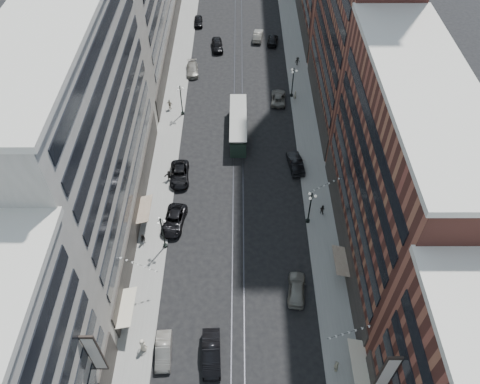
{
  "coord_description": "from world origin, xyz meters",
  "views": [
    {
      "loc": [
        0.19,
        -7.12,
        48.18
      ],
      "look_at": [
        0.25,
        32.84,
        5.0
      ],
      "focal_mm": 35.0,
      "sensor_mm": 36.0,
      "label": 1
    }
  ],
  "objects_px": {
    "pedestrian_2": "(143,239)",
    "car_7": "(180,174)",
    "lamppost_se_far": "(310,207)",
    "pedestrian_7": "(322,209)",
    "car_8": "(192,69)",
    "car_10": "(295,163)",
    "streetcar": "(238,126)",
    "car_9": "(198,21)",
    "pedestrian_4": "(336,367)",
    "pedestrian_9": "(297,61)",
    "car_2": "(174,220)",
    "pedestrian_1": "(143,345)",
    "lamppost_sw_mid": "(181,99)",
    "car_5": "(211,353)",
    "car_1": "(163,351)",
    "pedestrian_6": "(170,104)",
    "lamppost_sw_far": "(163,232)",
    "car_11": "(278,98)",
    "lamppost_se_mid": "(293,81)",
    "car_12": "(273,40)",
    "car_4": "(297,289)",
    "pedestrian_5": "(169,175)",
    "pedestrian_8": "(295,95)",
    "car_14": "(258,35)",
    "car_13": "(217,45)"
  },
  "relations": [
    {
      "from": "streetcar",
      "to": "car_1",
      "type": "height_order",
      "value": "streetcar"
    },
    {
      "from": "car_2",
      "to": "car_13",
      "type": "bearing_deg",
      "value": 92.35
    },
    {
      "from": "lamppost_sw_far",
      "to": "car_11",
      "type": "height_order",
      "value": "lamppost_sw_far"
    },
    {
      "from": "car_10",
      "to": "pedestrian_6",
      "type": "bearing_deg",
      "value": -43.01
    },
    {
      "from": "car_7",
      "to": "car_8",
      "type": "bearing_deg",
      "value": 86.44
    },
    {
      "from": "car_1",
      "to": "car_9",
      "type": "distance_m",
      "value": 71.49
    },
    {
      "from": "lamppost_sw_mid",
      "to": "car_5",
      "type": "xyz_separation_m",
      "value": [
        6.43,
        -41.33,
        -2.21
      ]
    },
    {
      "from": "car_9",
      "to": "pedestrian_7",
      "type": "relative_size",
      "value": 2.88
    },
    {
      "from": "pedestrian_4",
      "to": "pedestrian_7",
      "type": "relative_size",
      "value": 1.18
    },
    {
      "from": "car_8",
      "to": "pedestrian_7",
      "type": "bearing_deg",
      "value": -64.89
    },
    {
      "from": "streetcar",
      "to": "car_9",
      "type": "bearing_deg",
      "value": 103.4
    },
    {
      "from": "pedestrian_4",
      "to": "car_10",
      "type": "xyz_separation_m",
      "value": [
        -1.66,
        30.28,
        -0.19
      ]
    },
    {
      "from": "pedestrian_7",
      "to": "pedestrian_2",
      "type": "bearing_deg",
      "value": 47.44
    },
    {
      "from": "car_4",
      "to": "car_7",
      "type": "height_order",
      "value": "car_4"
    },
    {
      "from": "pedestrian_4",
      "to": "lamppost_sw_far",
      "type": "bearing_deg",
      "value": 53.4
    },
    {
      "from": "lamppost_se_far",
      "to": "streetcar",
      "type": "bearing_deg",
      "value": 116.76
    },
    {
      "from": "pedestrian_5",
      "to": "car_5",
      "type": "bearing_deg",
      "value": -88.08
    },
    {
      "from": "car_5",
      "to": "car_8",
      "type": "relative_size",
      "value": 1.07
    },
    {
      "from": "pedestrian_6",
      "to": "pedestrian_7",
      "type": "distance_m",
      "value": 32.18
    },
    {
      "from": "pedestrian_2",
      "to": "pedestrian_9",
      "type": "height_order",
      "value": "pedestrian_9"
    },
    {
      "from": "car_4",
      "to": "car_14",
      "type": "relative_size",
      "value": 0.99
    },
    {
      "from": "car_2",
      "to": "car_12",
      "type": "distance_m",
      "value": 48.62
    },
    {
      "from": "lamppost_se_far",
      "to": "pedestrian_7",
      "type": "relative_size",
      "value": 3.67
    },
    {
      "from": "car_14",
      "to": "car_9",
      "type": "bearing_deg",
      "value": -18.49
    },
    {
      "from": "pedestrian_7",
      "to": "lamppost_se_mid",
      "type": "bearing_deg",
      "value": -50.15
    },
    {
      "from": "pedestrian_2",
      "to": "car_7",
      "type": "relative_size",
      "value": 0.28
    },
    {
      "from": "pedestrian_1",
      "to": "car_8",
      "type": "bearing_deg",
      "value": -66.78
    },
    {
      "from": "car_5",
      "to": "streetcar",
      "type": "bearing_deg",
      "value": 82.67
    },
    {
      "from": "pedestrian_4",
      "to": "car_11",
      "type": "relative_size",
      "value": 0.35
    },
    {
      "from": "pedestrian_1",
      "to": "streetcar",
      "type": "bearing_deg",
      "value": -80.68
    },
    {
      "from": "car_4",
      "to": "pedestrian_5",
      "type": "distance_m",
      "value": 24.83
    },
    {
      "from": "lamppost_sw_mid",
      "to": "car_7",
      "type": "bearing_deg",
      "value": -86.91
    },
    {
      "from": "car_2",
      "to": "pedestrian_6",
      "type": "height_order",
      "value": "pedestrian_6"
    },
    {
      "from": "car_2",
      "to": "pedestrian_1",
      "type": "bearing_deg",
      "value": -87.48
    },
    {
      "from": "car_8",
      "to": "pedestrian_9",
      "type": "bearing_deg",
      "value": 2.12
    },
    {
      "from": "lamppost_se_far",
      "to": "pedestrian_1",
      "type": "height_order",
      "value": "lamppost_se_far"
    },
    {
      "from": "car_8",
      "to": "car_10",
      "type": "relative_size",
      "value": 0.98
    },
    {
      "from": "car_5",
      "to": "pedestrian_2",
      "type": "relative_size",
      "value": 3.44
    },
    {
      "from": "car_7",
      "to": "car_11",
      "type": "bearing_deg",
      "value": 47.06
    },
    {
      "from": "pedestrian_4",
      "to": "car_9",
      "type": "distance_m",
      "value": 75.61
    },
    {
      "from": "car_1",
      "to": "pedestrian_5",
      "type": "xyz_separation_m",
      "value": [
        -2.0,
        25.82,
        0.22
      ]
    },
    {
      "from": "pedestrian_8",
      "to": "lamppost_sw_far",
      "type": "bearing_deg",
      "value": 27.49
    },
    {
      "from": "car_8",
      "to": "car_10",
      "type": "bearing_deg",
      "value": -60.95
    },
    {
      "from": "lamppost_sw_far",
      "to": "car_7",
      "type": "height_order",
      "value": "lamppost_sw_far"
    },
    {
      "from": "car_11",
      "to": "car_2",
      "type": "bearing_deg",
      "value": 64.93
    },
    {
      "from": "streetcar",
      "to": "lamppost_sw_far",
      "type": "bearing_deg",
      "value": -112.47
    },
    {
      "from": "lamppost_sw_far",
      "to": "car_2",
      "type": "xyz_separation_m",
      "value": [
        0.8,
        3.68,
        -2.31
      ]
    },
    {
      "from": "lamppost_sw_far",
      "to": "car_5",
      "type": "distance_m",
      "value": 15.86
    },
    {
      "from": "car_9",
      "to": "car_8",
      "type": "bearing_deg",
      "value": -93.14
    },
    {
      "from": "pedestrian_7",
      "to": "car_5",
      "type": "bearing_deg",
      "value": 90.27
    }
  ]
}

